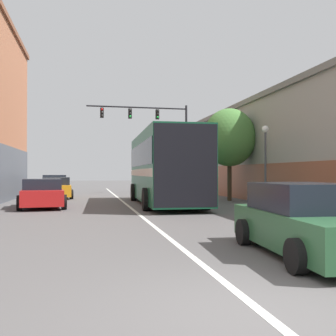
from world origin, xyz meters
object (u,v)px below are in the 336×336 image
parked_car_left_near (56,188)px  street_tree_near (229,138)px  bus (165,165)px  street_lamp (265,158)px  parked_car_left_mid (54,185)px  parked_car_left_far (42,194)px  traffic_signal_gantry (155,127)px  hatchback_foreground (306,221)px

parked_car_left_near → street_tree_near: 11.50m
bus → street_lamp: bearing=-119.7°
parked_car_left_near → parked_car_left_mid: 5.29m
parked_car_left_far → street_lamp: bearing=-107.0°
bus → street_tree_near: bearing=-63.1°
parked_car_left_near → traffic_signal_gantry: traffic_signal_gantry is taller
hatchback_foreground → street_lamp: 10.99m
hatchback_foreground → parked_car_left_far: bearing=31.5°
parked_car_left_mid → parked_car_left_far: bearing=177.4°
bus → hatchback_foreground: bearing=-176.7°
parked_car_left_mid → street_tree_near: bearing=-136.7°
parked_car_left_near → traffic_signal_gantry: (7.41, 5.24, 4.72)m
parked_car_left_mid → street_tree_near: 14.72m
parked_car_left_near → parked_car_left_far: bearing=174.7°
hatchback_foreground → parked_car_left_near: 20.15m
parked_car_left_far → street_tree_near: bearing=-81.5°
parked_car_left_mid → street_lamp: bearing=-147.7°
parked_car_left_near → street_lamp: bearing=-136.1°
traffic_signal_gantry → street_lamp: traffic_signal_gantry is taller
traffic_signal_gantry → street_tree_near: size_ratio=1.51×
street_lamp → parked_car_left_mid: bearing=126.8°
bus → street_tree_near: 5.03m
parked_car_left_mid → traffic_signal_gantry: bearing=-94.7°
bus → traffic_signal_gantry: bearing=-5.7°
traffic_signal_gantry → street_tree_near: (2.76, -9.65, -1.65)m
parked_car_left_mid → traffic_signal_gantry: 9.20m
parked_car_left_near → street_lamp: size_ratio=1.06×
parked_car_left_far → street_lamp: (10.32, -2.00, 1.70)m
bus → street_lamp: size_ratio=2.64×
hatchback_foreground → parked_car_left_near: bearing=21.9°
street_lamp → hatchback_foreground: bearing=-111.6°
traffic_signal_gantry → street_tree_near: 10.17m
hatchback_foreground → street_tree_near: size_ratio=0.80×
bus → street_lamp: (4.33, -2.65, 0.32)m
street_lamp → parked_car_left_near: bearing=138.4°
bus → parked_car_left_mid: bus is taller
hatchback_foreground → traffic_signal_gantry: bearing=1.1°
parked_car_left_far → street_tree_near: (10.27, 2.66, 3.06)m
bus → parked_car_left_mid: size_ratio=2.21×
street_lamp → street_tree_near: size_ratio=0.71×
bus → parked_car_left_far: bus is taller
hatchback_foreground → parked_car_left_far: 13.65m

